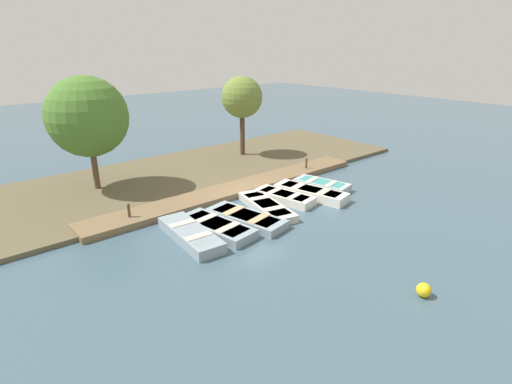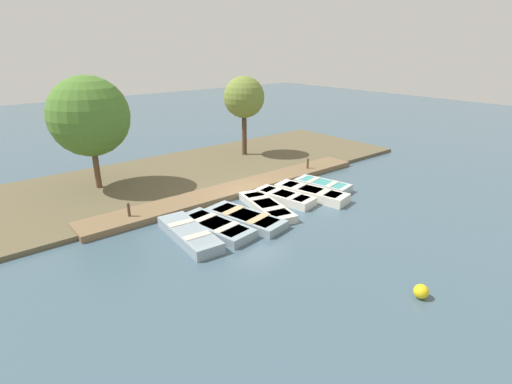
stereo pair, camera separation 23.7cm
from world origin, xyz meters
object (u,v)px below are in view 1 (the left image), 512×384
Objects in this scene: mooring_post_near at (129,213)px; rowboat_0 at (190,234)px; rowboat_2 at (246,218)px; park_tree_far_left at (87,117)px; rowboat_4 at (284,197)px; mooring_post_far at (306,165)px; rowboat_1 at (216,227)px; rowboat_5 at (311,193)px; park_tree_left at (242,98)px; buoy at (424,290)px; rowboat_6 at (322,185)px; rowboat_3 at (266,206)px.

rowboat_0 is at bearing 21.41° from mooring_post_near.
park_tree_far_left reaches higher than rowboat_2.
rowboat_4 is 4.36m from mooring_post_far.
park_tree_far_left is (-6.99, -0.73, 3.30)m from rowboat_0.
park_tree_far_left is at bearing 175.67° from mooring_post_near.
rowboat_1 is at bearing -94.03° from rowboat_4.
rowboat_5 is at bearing 58.98° from rowboat_4.
rowboat_1 is (0.04, 1.09, -0.03)m from rowboat_0.
park_tree_left reaches higher than mooring_post_near.
buoy is at bearing 28.48° from rowboat_0.
rowboat_6 is (-0.52, 6.48, 0.02)m from rowboat_1.
rowboat_6 is (-0.48, 7.57, -0.01)m from rowboat_0.
mooring_post_near is (-2.64, -7.40, 0.20)m from rowboat_5.
rowboat_4 is 7.12× the size of buoy.
rowboat_1 is at bearing -102.01° from rowboat_5.
rowboat_4 is 1.04× the size of rowboat_6.
rowboat_2 is (0.08, 1.33, -0.01)m from rowboat_1.
rowboat_0 is at bearing -99.27° from rowboat_6.
mooring_post_far is 5.64m from park_tree_left.
buoy is at bearing -43.60° from rowboat_6.
park_tree_left is at bearing 92.16° from park_tree_far_left.
mooring_post_near is 9.92m from mooring_post_far.
rowboat_0 is 7.76m from park_tree_far_left.
park_tree_left reaches higher than rowboat_4.
rowboat_5 is 4.24× the size of mooring_post_near.
rowboat_1 is 0.69× the size of park_tree_left.
rowboat_6 is 3.37× the size of mooring_post_far.
mooring_post_far is 11.35m from buoy.
mooring_post_far is at bearing 128.92° from rowboat_3.
rowboat_3 is 8.80m from park_tree_far_left.
mooring_post_far is (0.00, 9.92, 0.00)m from mooring_post_near.
mooring_post_near is at bearing -121.35° from rowboat_4.
mooring_post_far is (-2.64, 2.52, 0.20)m from rowboat_5.
rowboat_5 reaches higher than rowboat_6.
rowboat_2 is 4.49m from mooring_post_near.
rowboat_0 is 1.17× the size of rowboat_4.
buoy is (9.77, -5.77, -0.21)m from mooring_post_far.
rowboat_2 is at bearing -88.72° from rowboat_4.
rowboat_1 is 8.13× the size of buoy.
rowboat_4 is 7.83m from buoy.
park_tree_left is at bearing 161.96° from rowboat_6.
mooring_post_near is at bearing -140.69° from rowboat_2.
park_tree_left is (-7.37, 7.09, 3.39)m from rowboat_1.
rowboat_3 is (-0.25, 3.83, -0.04)m from rowboat_0.
rowboat_6 is at bearing 77.92° from rowboat_4.
park_tree_far_left is at bearing -140.99° from rowboat_6.
mooring_post_near is 0.16× the size of park_tree_far_left.
rowboat_2 is at bearing 23.95° from park_tree_far_left.
rowboat_1 is 3.49m from mooring_post_near.
rowboat_2 is at bearing -100.48° from rowboat_5.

